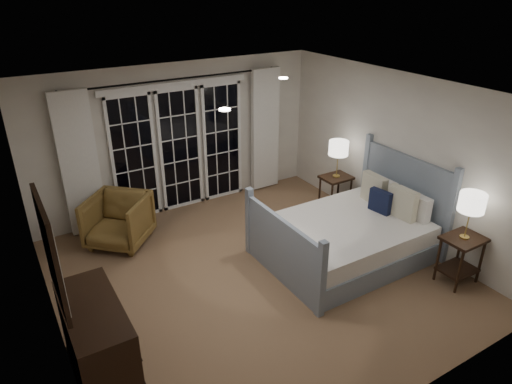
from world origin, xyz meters
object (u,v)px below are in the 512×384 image
bed (349,235)px  armchair (118,221)px  nightstand_left (461,253)px  dresser (98,342)px  lamp_left (472,203)px  nightstand_right (335,188)px  lamp_right (339,148)px

bed → armchair: bearing=143.2°
nightstand_left → dresser: dresser is taller
lamp_left → dresser: bearing=169.5°
bed → nightstand_left: (0.81, -1.23, 0.11)m
bed → lamp_left: (0.81, -1.23, 0.84)m
nightstand_right → lamp_left: size_ratio=1.03×
nightstand_left → nightstand_right: size_ratio=1.04×
nightstand_left → lamp_left: size_ratio=1.07×
bed → lamp_right: (0.75, 1.20, 0.81)m
nightstand_right → armchair: (-3.50, 0.86, -0.04)m
armchair → dresser: (-0.89, -2.46, 0.05)m
armchair → nightstand_right: bearing=29.3°
nightstand_right → armchair: armchair is taller
armchair → bed: bearing=6.3°
lamp_right → dresser: 4.73m
lamp_left → lamp_right: 2.43m
nightstand_left → nightstand_right: bearing=91.6°
bed → lamp_right: 1.63m
lamp_left → armchair: bearing=137.3°
nightstand_left → lamp_left: (-0.00, -0.00, 0.73)m
lamp_right → bed: bearing=-121.9°
bed → dresser: 3.67m
nightstand_left → armchair: (-3.56, 3.29, -0.06)m
nightstand_left → dresser: bearing=169.5°
armchair → dresser: bearing=-66.9°
lamp_left → armchair: (-3.56, 3.29, -0.78)m
lamp_right → dresser: size_ratio=0.51×
bed → lamp_left: 1.70m
nightstand_left → dresser: size_ratio=0.55×
bed → lamp_left: bearing=-56.5°
lamp_right → dresser: bearing=-159.9°
lamp_right → lamp_left: bearing=-88.4°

